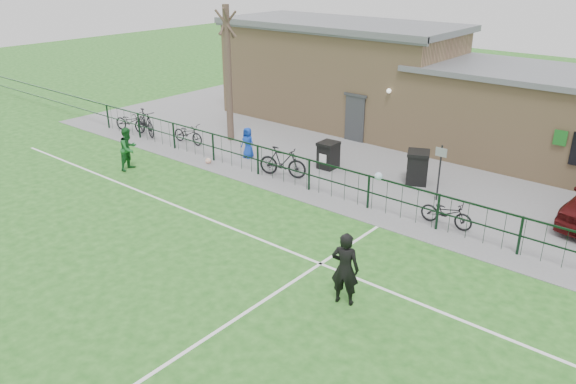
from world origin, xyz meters
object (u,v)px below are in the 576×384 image
Objects in this scene: bare_tree at (228,75)px; spectator_child at (248,143)px; outfield_player at (129,149)px; wheelie_bin_right at (418,168)px; bicycle_a at (130,122)px; bicycle_d at (283,162)px; bicycle_c at (188,133)px; sign_post at (439,173)px; ball_ground at (208,161)px; bicycle_b at (146,122)px; bicycle_e at (447,213)px; wheelie_bin_left at (328,156)px.

bare_tree reaches higher than spectator_child.
wheelie_bin_right is at bearing -71.48° from outfield_player.
bicycle_a is 9.56m from bicycle_d.
bicycle_d is at bearing -96.93° from bicycle_c.
sign_post is 8.25× the size of ball_ground.
bicycle_d is (8.49, -0.05, -0.03)m from bicycle_b.
ball_ground is at bearing -118.16° from bicycle_c.
spectator_child is at bearing -65.05° from bicycle_b.
bicycle_d is (5.97, -0.45, 0.12)m from bicycle_c.
bicycle_b reaches higher than bicycle_c.
bicycle_c is at bearing -2.22° from outfield_player.
bicycle_b is at bearing -93.05° from bicycle_a.
bicycle_c is 0.90× the size of bicycle_d.
outfield_player is 3.18m from ball_ground.
bicycle_c reaches higher than ball_ground.
wheelie_bin_right is 0.56× the size of bicycle_b.
wheelie_bin_right is at bearing 24.96° from ball_ground.
ball_ground is at bearing 88.08° from bicycle_d.
spectator_child is at bearing 64.62° from ball_ground.
outfield_player is at bearing -172.68° from wheelie_bin_right.
outfield_player is (3.25, -3.28, 0.22)m from bicycle_b.
bicycle_e is at bearing 4.62° from ball_ground.
spectator_child is (2.35, -1.32, -2.33)m from bare_tree.
bicycle_d is (-0.79, -1.89, 0.09)m from wheelie_bin_left.
spectator_child is at bearing -29.40° from bare_tree.
wheelie_bin_right is at bearing 3.91° from bare_tree.
wheelie_bin_right is at bearing 40.33° from bicycle_e.
bare_tree is 4.39m from ball_ground.
bare_tree is 4.76m from bicycle_b.
wheelie_bin_left is at bearing 33.57° from ball_ground.
wheelie_bin_right reaches higher than wheelie_bin_left.
bare_tree is at bearing -75.44° from bicycle_a.
sign_post reaches higher than ball_ground.
bicycle_c is 2.98m from ball_ground.
wheelie_bin_left is 0.58× the size of bicycle_e.
bicycle_d is 1.49× the size of spectator_child.
outfield_player reaches higher than bicycle_e.
sign_post is at bearing -89.46° from bicycle_d.
bicycle_b is 15.21m from bicycle_e.
bicycle_d is 6.72m from bicycle_e.
ball_ground is (-7.58, -3.53, -0.47)m from wheelie_bin_right.
wheelie_bin_left is 2.05m from bicycle_d.
wheelie_bin_right is 14.12m from bicycle_a.
bicycle_a is 1.08m from bicycle_b.
spectator_child is (-6.83, -1.95, 0.08)m from wheelie_bin_right.
ball_ground is (-3.30, -0.83, -0.48)m from bicycle_d.
bicycle_b is (-9.28, -1.83, 0.12)m from wheelie_bin_left.
wheelie_bin_left is at bearing -80.63° from bicycle_c.
bicycle_a is 1.06× the size of bicycle_c.
wheelie_bin_right is 0.88× the size of spectator_child.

